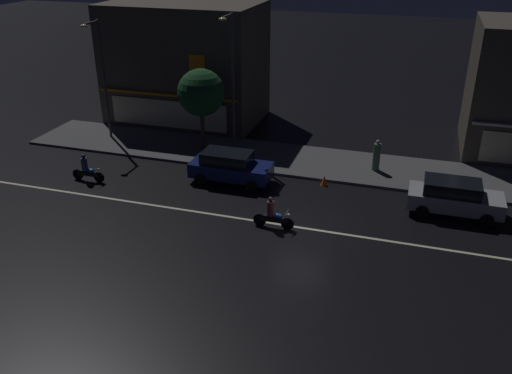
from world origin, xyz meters
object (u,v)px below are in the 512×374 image
at_px(streetlamp_west, 101,71).
at_px(parked_car_trailing, 454,197).
at_px(traffic_cone, 324,180).
at_px(streetlamp_mid, 231,73).
at_px(parked_car_near_kerb, 230,166).
at_px(pedestrian_on_sidewalk, 377,156).
at_px(motorcycle_lead, 87,170).
at_px(motorcycle_opposite_lane, 273,215).

height_order(streetlamp_west, parked_car_trailing, streetlamp_west).
relative_size(streetlamp_west, parked_car_trailing, 1.70).
xyz_separation_m(streetlamp_west, traffic_cone, (14.53, -2.68, -4.17)).
xyz_separation_m(streetlamp_west, streetlamp_mid, (8.28, 0.49, 0.35)).
bearing_deg(parked_car_trailing, streetlamp_west, -10.71).
bearing_deg(streetlamp_west, streetlamp_mid, 3.39).
bearing_deg(parked_car_near_kerb, pedestrian_on_sidewalk, 25.92).
bearing_deg(parked_car_trailing, motorcycle_lead, 6.02).
relative_size(parked_car_near_kerb, motorcycle_opposite_lane, 2.26).
distance_m(motorcycle_lead, traffic_cone, 12.68).
relative_size(pedestrian_on_sidewalk, parked_car_near_kerb, 0.41).
height_order(streetlamp_west, traffic_cone, streetlamp_west).
bearing_deg(streetlamp_mid, pedestrian_on_sidewalk, -4.23).
distance_m(streetlamp_west, parked_car_trailing, 21.61).
height_order(streetlamp_mid, pedestrian_on_sidewalk, streetlamp_mid).
relative_size(parked_car_trailing, motorcycle_opposite_lane, 2.26).
distance_m(parked_car_near_kerb, traffic_cone, 5.05).
bearing_deg(motorcycle_opposite_lane, motorcycle_lead, -9.72).
bearing_deg(motorcycle_lead, motorcycle_opposite_lane, -11.58).
relative_size(parked_car_trailing, motorcycle_lead, 2.26).
height_order(streetlamp_mid, traffic_cone, streetlamp_mid).
relative_size(pedestrian_on_sidewalk, motorcycle_opposite_lane, 0.93).
xyz_separation_m(parked_car_near_kerb, parked_car_trailing, (11.32, -0.26, 0.00)).
distance_m(streetlamp_west, pedestrian_on_sidewalk, 17.29).
bearing_deg(parked_car_near_kerb, motorcycle_lead, -163.13).
bearing_deg(traffic_cone, streetlamp_west, 169.56).
distance_m(parked_car_trailing, motorcycle_opposite_lane, 8.71).
bearing_deg(streetlamp_mid, motorcycle_lead, -133.10).
relative_size(pedestrian_on_sidewalk, motorcycle_lead, 0.93).
xyz_separation_m(streetlamp_mid, traffic_cone, (6.25, -3.17, -4.52)).
height_order(streetlamp_west, motorcycle_lead, streetlamp_west).
bearing_deg(motorcycle_lead, streetlamp_mid, 45.14).
distance_m(pedestrian_on_sidewalk, motorcycle_opposite_lane, 8.56).
height_order(parked_car_trailing, motorcycle_opposite_lane, parked_car_trailing).
bearing_deg(parked_car_trailing, pedestrian_on_sidewalk, -43.54).
relative_size(parked_car_near_kerb, parked_car_trailing, 1.00).
relative_size(parked_car_trailing, traffic_cone, 7.82).
bearing_deg(streetlamp_west, parked_car_trailing, -10.71).
height_order(streetlamp_mid, motorcycle_opposite_lane, streetlamp_mid).
height_order(streetlamp_west, streetlamp_mid, streetlamp_mid).
height_order(pedestrian_on_sidewalk, parked_car_near_kerb, pedestrian_on_sidewalk).
bearing_deg(parked_car_near_kerb, motorcycle_opposite_lane, -49.43).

